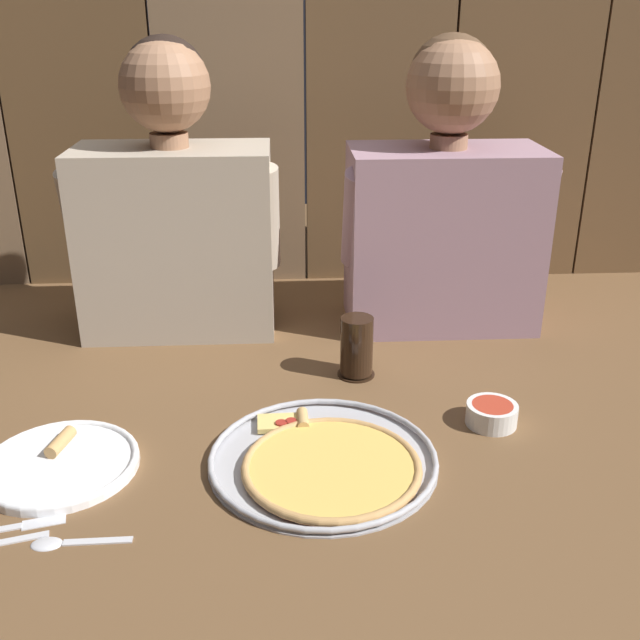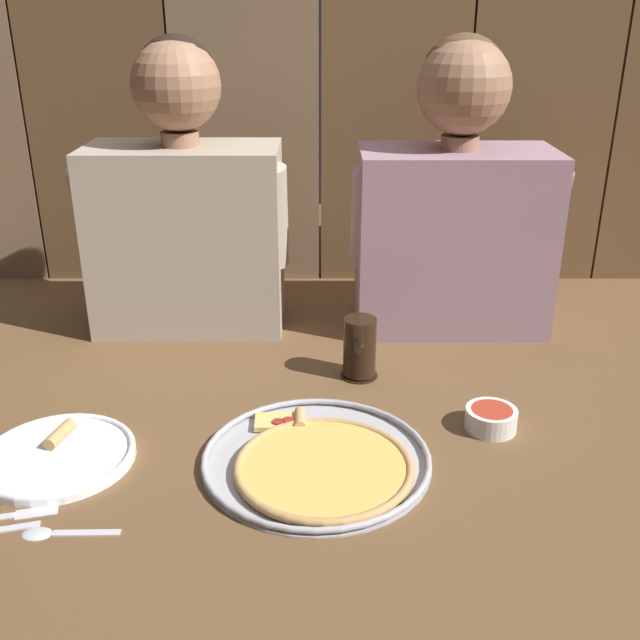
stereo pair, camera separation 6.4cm
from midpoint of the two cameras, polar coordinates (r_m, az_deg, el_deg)
ground_plane at (r=1.27m, az=1.54°, el=-9.30°), size 3.20×3.20×0.00m
pizza_tray at (r=1.20m, az=1.57°, el=-10.94°), size 0.37×0.37×0.03m
dinner_plate at (r=1.28m, az=-18.21°, el=-9.94°), size 0.25×0.25×0.03m
drinking_glass at (r=1.45m, az=4.41°, el=-2.21°), size 0.07×0.07×0.12m
dipping_bowl at (r=1.33m, az=14.54°, el=-7.37°), size 0.09×0.09×0.04m
table_knife at (r=1.18m, az=-21.81°, el=-13.96°), size 0.15×0.05×0.01m
table_spoon at (r=1.13m, az=-18.35°, el=-15.34°), size 0.14×0.03×0.01m
diner_left at (r=1.64m, az=-9.26°, el=8.85°), size 0.45×0.21×0.63m
diner_right at (r=1.65m, az=11.60°, el=8.86°), size 0.46×0.23×0.63m
wooden_backdrop_wall at (r=1.88m, az=1.10°, el=20.83°), size 2.19×0.03×1.20m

